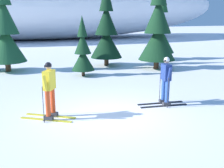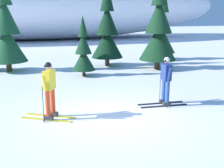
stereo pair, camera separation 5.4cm
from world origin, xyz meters
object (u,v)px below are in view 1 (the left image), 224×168
(pine_tree_center_left, at_px, (83,51))
(pine_tree_center_right, at_px, (106,31))
(skier_yellow_jacket, at_px, (49,89))
(pine_tree_far_right, at_px, (161,30))
(pine_tree_left, at_px, (5,30))
(skier_navy_jacket, at_px, (166,80))
(pine_tree_right, at_px, (158,29))

(pine_tree_center_left, height_order, pine_tree_center_right, pine_tree_center_right)
(skier_yellow_jacket, xyz_separation_m, pine_tree_center_left, (2.45, 5.79, 0.37))
(pine_tree_center_right, xyz_separation_m, pine_tree_far_right, (4.45, 1.00, -0.04))
(pine_tree_center_left, bearing_deg, skier_yellow_jacket, -112.99)
(pine_tree_left, bearing_deg, pine_tree_far_right, 5.29)
(pine_tree_center_right, relative_size, pine_tree_far_right, 1.02)
(skier_navy_jacket, relative_size, pine_tree_far_right, 0.35)
(skier_navy_jacket, height_order, pine_tree_center_right, pine_tree_center_right)
(pine_tree_center_left, bearing_deg, skier_navy_jacket, -74.21)
(skier_yellow_jacket, distance_m, pine_tree_left, 8.64)
(pine_tree_right, relative_size, pine_tree_far_right, 1.11)
(skier_yellow_jacket, distance_m, pine_tree_center_right, 9.64)
(pine_tree_right, bearing_deg, pine_tree_center_left, -174.29)
(skier_yellow_jacket, xyz_separation_m, pine_tree_far_right, (9.06, 9.38, 1.18))
(pine_tree_left, xyz_separation_m, pine_tree_center_right, (5.96, -0.04, -0.19))
(skier_navy_jacket, bearing_deg, pine_tree_center_left, 105.79)
(skier_yellow_jacket, xyz_separation_m, pine_tree_right, (7.08, 6.25, 1.41))
(pine_tree_center_right, bearing_deg, skier_navy_jacket, -93.65)
(skier_navy_jacket, bearing_deg, pine_tree_far_right, 61.95)
(pine_tree_left, xyz_separation_m, pine_tree_right, (8.42, -2.17, -0.00))
(pine_tree_far_right, bearing_deg, skier_yellow_jacket, -134.03)
(skier_yellow_jacket, xyz_separation_m, pine_tree_left, (-1.35, 8.41, 1.41))
(skier_yellow_jacket, relative_size, pine_tree_center_left, 0.57)
(pine_tree_center_left, relative_size, pine_tree_right, 0.56)
(skier_navy_jacket, distance_m, pine_tree_far_right, 10.66)
(pine_tree_right, bearing_deg, skier_yellow_jacket, -138.56)
(pine_tree_right, bearing_deg, pine_tree_left, 165.58)
(skier_navy_jacket, xyz_separation_m, pine_tree_far_right, (4.98, 9.35, 1.22))
(skier_navy_jacket, relative_size, skier_yellow_jacket, 0.99)
(pine_tree_center_right, bearing_deg, pine_tree_center_left, -129.83)
(skier_navy_jacket, distance_m, pine_tree_center_right, 8.46)
(pine_tree_center_right, distance_m, pine_tree_right, 3.26)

